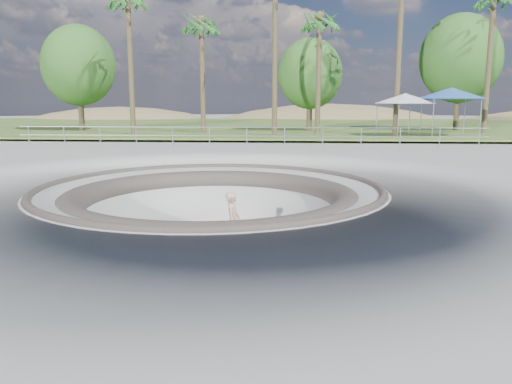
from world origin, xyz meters
TOP-DOWN VIEW (x-y plane):
  - ground at (0.00, 0.00)m, footprint 180.00×180.00m
  - skate_bowl at (0.00, 0.00)m, footprint 14.00×14.00m
  - grass_strip at (0.00, 34.00)m, footprint 180.00×36.00m
  - distant_hills at (3.78, 57.17)m, footprint 103.20×45.00m
  - safety_railing at (0.00, 12.00)m, footprint 25.00×0.06m
  - skateboard at (0.68, -0.27)m, footprint 0.77×0.28m
  - skater at (0.68, -0.27)m, footprint 0.44×0.65m
  - canopy_white at (9.78, 19.50)m, footprint 5.10×5.10m
  - canopy_blue at (12.80, 19.85)m, footprint 6.24×6.24m
  - palm_a at (-8.67, 19.88)m, footprint 2.60×2.60m
  - palm_b at (-4.06, 21.70)m, footprint 2.60×2.60m
  - palm_d at (4.16, 21.24)m, footprint 2.60×2.60m
  - palm_f at (16.02, 22.41)m, footprint 2.60×2.60m
  - bushy_tree_left at (-14.21, 24.23)m, footprint 5.68×5.16m
  - bushy_tree_mid at (3.72, 25.33)m, footprint 4.98×4.52m
  - bushy_tree_right at (15.45, 26.78)m, footprint 6.29×5.72m

SIDE VIEW (x-z plane):
  - distant_hills at x=3.78m, z-range -21.32..7.28m
  - skateboard at x=0.68m, z-range -1.88..-1.80m
  - skate_bowl at x=0.00m, z-range -3.88..0.22m
  - skater at x=0.68m, z-range -1.82..-0.08m
  - ground at x=0.00m, z-range 0.00..0.00m
  - grass_strip at x=0.00m, z-range 0.16..0.28m
  - safety_railing at x=0.00m, z-range 0.18..1.20m
  - canopy_white at x=9.78m, z-range 1.32..4.09m
  - canopy_blue at x=12.80m, z-range 1.47..4.62m
  - bushy_tree_mid at x=3.72m, z-range 1.03..8.21m
  - bushy_tree_left at x=-14.21m, z-range 1.15..9.35m
  - bushy_tree_right at x=15.45m, z-range 1.26..10.34m
  - palm_b at x=-4.06m, z-range 3.29..12.06m
  - palm_d at x=4.16m, z-range 3.32..12.16m
  - palm_a at x=-8.67m, z-range 3.92..14.16m
  - palm_f at x=16.02m, z-range 4.02..14.51m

